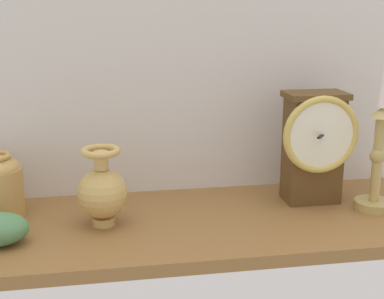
# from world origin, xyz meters

# --- Properties ---
(ground_plane) EXTENTS (1.00, 0.36, 0.02)m
(ground_plane) POSITION_xyz_m (0.00, 0.00, -0.01)
(ground_plane) COLOR olive
(back_wall) EXTENTS (1.20, 0.02, 0.65)m
(back_wall) POSITION_xyz_m (0.00, 0.18, 0.33)
(back_wall) COLOR silver
(back_wall) RESTS_ON ground_plane
(mantel_clock) EXTENTS (0.16, 0.11, 0.23)m
(mantel_clock) POSITION_xyz_m (0.27, 0.05, 0.12)
(mantel_clock) COLOR #55391A
(mantel_clock) RESTS_ON ground_plane
(candlestick_tall_left) EXTENTS (0.08, 0.08, 0.37)m
(candlestick_tall_left) POSITION_xyz_m (0.37, -0.01, 0.13)
(candlestick_tall_left) COLOR tan
(candlestick_tall_left) RESTS_ON ground_plane
(brass_vase_bulbous) EXTENTS (0.09, 0.09, 0.15)m
(brass_vase_bulbous) POSITION_xyz_m (-0.17, 0.00, 0.07)
(brass_vase_bulbous) COLOR tan
(brass_vase_bulbous) RESTS_ON ground_plane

